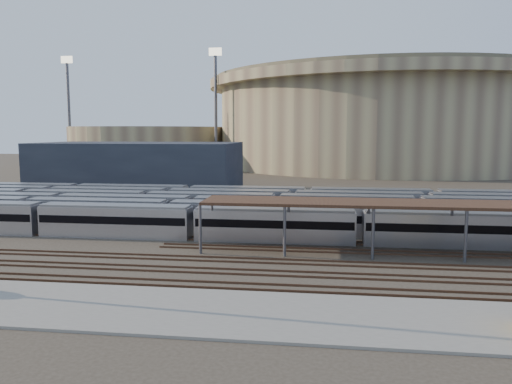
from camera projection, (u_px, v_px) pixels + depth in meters
name	position (u px, v px, depth m)	size (l,w,h in m)	color
ground	(278.00, 259.00, 48.45)	(420.00, 420.00, 0.00)	#383026
apron	(185.00, 311.00, 34.36)	(50.00, 9.00, 0.20)	gray
subway_trains	(313.00, 212.00, 66.03)	(122.29, 23.90, 3.60)	silver
inspection_shed	(505.00, 207.00, 48.84)	(60.30, 6.00, 5.30)	#504F53
empty_tracks	(272.00, 273.00, 43.52)	(170.00, 9.62, 0.18)	#4C3323
stadium	(382.00, 120.00, 180.82)	(124.00, 124.00, 32.50)	#968D66
secondary_arena	(148.00, 146.00, 183.51)	(56.00, 56.00, 14.00)	#968D66
service_building	(139.00, 166.00, 106.63)	(42.00, 20.00, 10.00)	#1E232D
floodlight_0	(216.00, 105.00, 158.17)	(4.00, 1.00, 38.40)	#504F53
floodlight_1	(69.00, 108.00, 175.37)	(4.00, 1.00, 38.40)	#504F53
floodlight_3	(290.00, 111.00, 204.67)	(4.00, 1.00, 38.40)	#504F53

